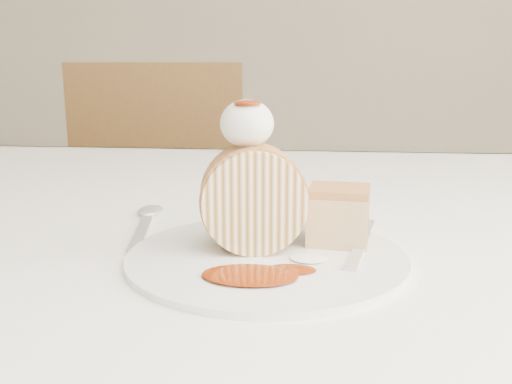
# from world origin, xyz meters

# --- Properties ---
(table) EXTENTS (1.40, 0.90, 0.75)m
(table) POSITION_xyz_m (0.00, 0.20, 0.66)
(table) COLOR white
(table) RESTS_ON ground
(chair_far) EXTENTS (0.47, 0.47, 0.92)m
(chair_far) POSITION_xyz_m (-0.40, 1.06, 0.52)
(chair_far) COLOR brown
(chair_far) RESTS_ON ground
(plate) EXTENTS (0.26, 0.26, 0.01)m
(plate) POSITION_xyz_m (-0.03, 0.02, 0.75)
(plate) COLOR white
(plate) RESTS_ON table
(roulade_slice) EXTENTS (0.09, 0.06, 0.09)m
(roulade_slice) POSITION_xyz_m (-0.04, 0.03, 0.80)
(roulade_slice) COLOR #FAE2AE
(roulade_slice) RESTS_ON plate
(cake_chunk) EXTENTS (0.06, 0.05, 0.04)m
(cake_chunk) POSITION_xyz_m (0.03, 0.06, 0.78)
(cake_chunk) COLOR tan
(cake_chunk) RESTS_ON plate
(whipped_cream) EXTENTS (0.05, 0.05, 0.04)m
(whipped_cream) POSITION_xyz_m (-0.05, 0.04, 0.86)
(whipped_cream) COLOR white
(whipped_cream) RESTS_ON roulade_slice
(caramel_drizzle) EXTENTS (0.02, 0.02, 0.00)m
(caramel_drizzle) POSITION_xyz_m (-0.05, 0.03, 0.89)
(caramel_drizzle) COLOR maroon
(caramel_drizzle) RESTS_ON whipped_cream
(caramel_pool) EXTENTS (0.08, 0.06, 0.00)m
(caramel_pool) POSITION_xyz_m (-0.04, -0.04, 0.76)
(caramel_pool) COLOR maroon
(caramel_pool) RESTS_ON plate
(fork) EXTENTS (0.05, 0.14, 0.00)m
(fork) POSITION_xyz_m (0.05, 0.03, 0.76)
(fork) COLOR silver
(fork) RESTS_ON plate
(spoon) EXTENTS (0.05, 0.15, 0.00)m
(spoon) POSITION_xyz_m (-0.16, 0.08, 0.75)
(spoon) COLOR silver
(spoon) RESTS_ON table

